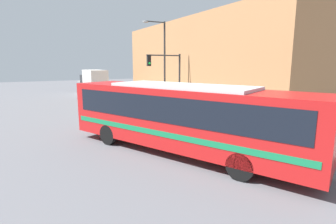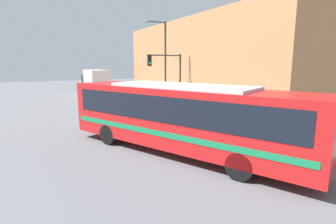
# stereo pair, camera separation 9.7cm
# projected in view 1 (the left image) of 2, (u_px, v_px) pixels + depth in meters

# --- Properties ---
(ground_plane) EXTENTS (120.00, 120.00, 0.00)m
(ground_plane) POSITION_uv_depth(u_px,v_px,m) (198.00, 150.00, 12.64)
(ground_plane) COLOR slate
(sidewalk) EXTENTS (3.36, 70.00, 0.16)m
(sidewalk) POSITION_uv_depth(u_px,v_px,m) (145.00, 97.00, 32.76)
(sidewalk) COLOR gray
(sidewalk) RESTS_ON ground_plane
(building_facade) EXTENTS (6.00, 26.95, 8.81)m
(building_facade) POSITION_uv_depth(u_px,v_px,m) (202.00, 61.00, 29.48)
(building_facade) COLOR #B27A4C
(building_facade) RESTS_ON ground_plane
(city_bus) EXTENTS (7.20, 12.08, 3.21)m
(city_bus) POSITION_uv_depth(u_px,v_px,m) (181.00, 114.00, 11.92)
(city_bus) COLOR red
(city_bus) RESTS_ON ground_plane
(delivery_truck) EXTENTS (2.29, 7.81, 3.28)m
(delivery_truck) POSITION_uv_depth(u_px,v_px,m) (93.00, 81.00, 37.34)
(delivery_truck) COLOR silver
(delivery_truck) RESTS_ON ground_plane
(fire_hydrant) EXTENTS (0.28, 0.37, 0.85)m
(fire_hydrant) POSITION_uv_depth(u_px,v_px,m) (226.00, 115.00, 18.22)
(fire_hydrant) COLOR #999999
(fire_hydrant) RESTS_ON sidewalk
(traffic_light_pole) EXTENTS (3.28, 0.35, 4.82)m
(traffic_light_pole) POSITION_uv_depth(u_px,v_px,m) (168.00, 71.00, 22.74)
(traffic_light_pole) COLOR #2D2D2D
(traffic_light_pole) RESTS_ON sidewalk
(street_lamp) EXTENTS (2.35, 0.28, 7.95)m
(street_lamp) POSITION_uv_depth(u_px,v_px,m) (162.00, 57.00, 25.53)
(street_lamp) COLOR #2D2D2D
(street_lamp) RESTS_ON sidewalk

